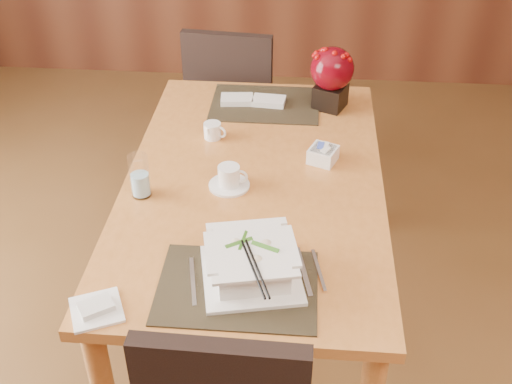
# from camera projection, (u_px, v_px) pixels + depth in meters

# --- Properties ---
(dining_table) EXTENTS (0.90, 1.50, 0.75)m
(dining_table) POSITION_uv_depth(u_px,v_px,m) (254.00, 200.00, 2.31)
(dining_table) COLOR #CD7C38
(dining_table) RESTS_ON ground
(placemat_near) EXTENTS (0.45, 0.33, 0.01)m
(placemat_near) POSITION_uv_depth(u_px,v_px,m) (237.00, 287.00, 1.80)
(placemat_near) COLOR black
(placemat_near) RESTS_ON dining_table
(placemat_far) EXTENTS (0.45, 0.33, 0.01)m
(placemat_far) POSITION_uv_depth(u_px,v_px,m) (265.00, 104.00, 2.69)
(placemat_far) COLOR black
(placemat_far) RESTS_ON dining_table
(soup_setting) EXTENTS (0.33, 0.33, 0.11)m
(soup_setting) POSITION_uv_depth(u_px,v_px,m) (251.00, 263.00, 1.81)
(soup_setting) COLOR white
(soup_setting) RESTS_ON dining_table
(coffee_cup) EXTENTS (0.14, 0.14, 0.08)m
(coffee_cup) POSITION_uv_depth(u_px,v_px,m) (229.00, 178.00, 2.19)
(coffee_cup) COLOR white
(coffee_cup) RESTS_ON dining_table
(water_glass) EXTENTS (0.08, 0.08, 0.15)m
(water_glass) POSITION_uv_depth(u_px,v_px,m) (140.00, 176.00, 2.12)
(water_glass) COLOR silver
(water_glass) RESTS_ON dining_table
(creamer_jug) EXTENTS (0.11, 0.11, 0.06)m
(creamer_jug) POSITION_uv_depth(u_px,v_px,m) (212.00, 131.00, 2.46)
(creamer_jug) COLOR white
(creamer_jug) RESTS_ON dining_table
(sugar_caddy) EXTENTS (0.12, 0.12, 0.06)m
(sugar_caddy) POSITION_uv_depth(u_px,v_px,m) (323.00, 155.00, 2.32)
(sugar_caddy) COLOR white
(sugar_caddy) RESTS_ON dining_table
(berry_decor) EXTENTS (0.18, 0.18, 0.26)m
(berry_decor) POSITION_uv_depth(u_px,v_px,m) (332.00, 74.00, 2.59)
(berry_decor) COLOR black
(berry_decor) RESTS_ON dining_table
(napkins_far) EXTENTS (0.27, 0.10, 0.02)m
(napkins_far) POSITION_uv_depth(u_px,v_px,m) (255.00, 100.00, 2.69)
(napkins_far) COLOR white
(napkins_far) RESTS_ON dining_table
(bread_plate) EXTENTS (0.18, 0.18, 0.01)m
(bread_plate) POSITION_uv_depth(u_px,v_px,m) (97.00, 310.00, 1.73)
(bread_plate) COLOR white
(bread_plate) RESTS_ON dining_table
(far_chair) EXTENTS (0.47, 0.48, 0.94)m
(far_chair) POSITION_uv_depth(u_px,v_px,m) (233.00, 104.00, 3.18)
(far_chair) COLOR black
(far_chair) RESTS_ON ground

